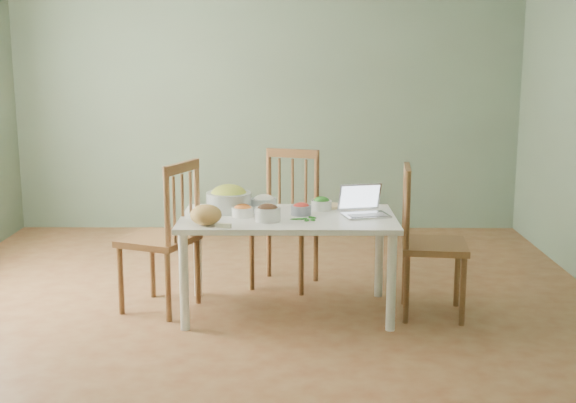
{
  "coord_description": "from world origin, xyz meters",
  "views": [
    {
      "loc": [
        0.26,
        -4.98,
        1.76
      ],
      "look_at": [
        0.23,
        -0.04,
        0.78
      ],
      "focal_mm": 46.92,
      "sensor_mm": 36.0,
      "label": 1
    }
  ],
  "objects_px": {
    "chair_far": "(284,220)",
    "dining_table": "(288,264)",
    "chair_left": "(158,236)",
    "bread_boule": "(206,215)",
    "chair_right": "(434,242)",
    "laptop": "(366,201)",
    "bowl_squash": "(229,199)"
  },
  "relations": [
    {
      "from": "dining_table",
      "to": "chair_right",
      "type": "height_order",
      "value": "chair_right"
    },
    {
      "from": "chair_far",
      "to": "bowl_squash",
      "type": "xyz_separation_m",
      "value": [
        -0.38,
        -0.46,
        0.25
      ]
    },
    {
      "from": "chair_far",
      "to": "dining_table",
      "type": "bearing_deg",
      "value": -68.34
    },
    {
      "from": "bread_boule",
      "to": "chair_left",
      "type": "bearing_deg",
      "value": 138.34
    },
    {
      "from": "chair_far",
      "to": "bread_boule",
      "type": "bearing_deg",
      "value": -100.79
    },
    {
      "from": "bread_boule",
      "to": "chair_right",
      "type": "bearing_deg",
      "value": 8.51
    },
    {
      "from": "chair_far",
      "to": "bread_boule",
      "type": "xyz_separation_m",
      "value": [
        -0.49,
        -0.87,
        0.23
      ]
    },
    {
      "from": "dining_table",
      "to": "chair_far",
      "type": "xyz_separation_m",
      "value": [
        -0.03,
        0.6,
        0.18
      ]
    },
    {
      "from": "dining_table",
      "to": "chair_left",
      "type": "height_order",
      "value": "chair_left"
    },
    {
      "from": "chair_far",
      "to": "laptop",
      "type": "distance_m",
      "value": 0.86
    },
    {
      "from": "chair_right",
      "to": "bowl_squash",
      "type": "height_order",
      "value": "chair_right"
    },
    {
      "from": "laptop",
      "to": "chair_far",
      "type": "bearing_deg",
      "value": 119.04
    },
    {
      "from": "chair_right",
      "to": "bread_boule",
      "type": "height_order",
      "value": "chair_right"
    },
    {
      "from": "chair_right",
      "to": "bread_boule",
      "type": "bearing_deg",
      "value": 105.17
    },
    {
      "from": "chair_far",
      "to": "chair_left",
      "type": "relative_size",
      "value": 0.99
    },
    {
      "from": "chair_left",
      "to": "bowl_squash",
      "type": "height_order",
      "value": "chair_left"
    },
    {
      "from": "bread_boule",
      "to": "dining_table",
      "type": "bearing_deg",
      "value": 27.03
    },
    {
      "from": "chair_left",
      "to": "bread_boule",
      "type": "xyz_separation_m",
      "value": [
        0.37,
        -0.33,
        0.22
      ]
    },
    {
      "from": "chair_right",
      "to": "bowl_squash",
      "type": "bearing_deg",
      "value": 88.91
    },
    {
      "from": "dining_table",
      "to": "bowl_squash",
      "type": "distance_m",
      "value": 0.61
    },
    {
      "from": "dining_table",
      "to": "chair_right",
      "type": "relative_size",
      "value": 1.42
    },
    {
      "from": "chair_left",
      "to": "chair_right",
      "type": "bearing_deg",
      "value": 108.8
    },
    {
      "from": "chair_left",
      "to": "chair_right",
      "type": "height_order",
      "value": "chair_left"
    },
    {
      "from": "dining_table",
      "to": "chair_far",
      "type": "bearing_deg",
      "value": 93.15
    },
    {
      "from": "chair_right",
      "to": "laptop",
      "type": "xyz_separation_m",
      "value": [
        -0.46,
        0.04,
        0.27
      ]
    },
    {
      "from": "bread_boule",
      "to": "laptop",
      "type": "bearing_deg",
      "value": 14.39
    },
    {
      "from": "chair_right",
      "to": "bread_boule",
      "type": "relative_size",
      "value": 5.03
    },
    {
      "from": "chair_right",
      "to": "laptop",
      "type": "distance_m",
      "value": 0.53
    },
    {
      "from": "chair_right",
      "to": "bowl_squash",
      "type": "distance_m",
      "value": 1.43
    },
    {
      "from": "chair_far",
      "to": "chair_left",
      "type": "xyz_separation_m",
      "value": [
        -0.86,
        -0.54,
        0.01
      ]
    },
    {
      "from": "bowl_squash",
      "to": "bread_boule",
      "type": "bearing_deg",
      "value": -104.97
    },
    {
      "from": "chair_far",
      "to": "chair_left",
      "type": "bearing_deg",
      "value": -129.21
    }
  ]
}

